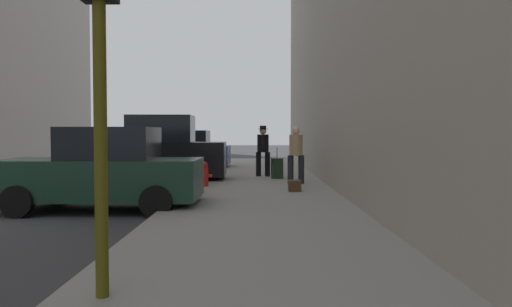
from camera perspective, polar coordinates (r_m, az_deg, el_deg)
sidewalk at (r=10.11m, az=0.21°, el=-6.69°), size 4.00×40.00×0.15m
parked_dark_green_sedan at (r=11.16m, az=-17.32°, el=-1.95°), size 4.21×2.09×1.79m
parked_black_suv at (r=16.75m, az=-11.53°, el=0.13°), size 4.64×2.13×2.25m
parked_blue_sedan at (r=22.91m, az=-8.47°, el=0.26°), size 4.26×2.17×1.79m
fire_hydrant at (r=14.27m, az=-6.17°, el=-2.37°), size 0.42×0.22×0.70m
traffic_light at (r=4.89m, az=-17.74°, el=15.20°), size 0.32×0.32×3.60m
pedestrian_with_fedora at (r=17.52m, az=0.54°, el=0.60°), size 0.52×0.46×1.78m
pedestrian_in_tan_coat at (r=15.01m, az=4.32°, el=0.19°), size 0.52×0.45×1.71m
rolling_suitcase at (r=16.80m, az=2.15°, el=-1.67°), size 0.40×0.58×1.04m
duffel_bag at (r=13.11m, az=4.16°, el=-3.68°), size 0.32×0.44×0.28m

